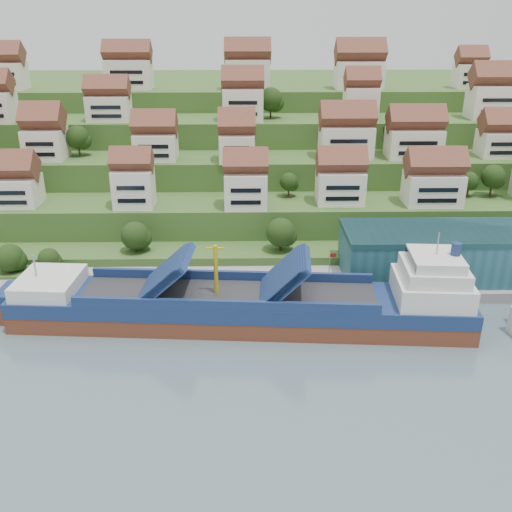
{
  "coord_description": "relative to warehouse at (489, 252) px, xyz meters",
  "views": [
    {
      "loc": [
        2.02,
        -90.48,
        53.18
      ],
      "look_at": [
        3.82,
        14.0,
        8.0
      ],
      "focal_mm": 40.0,
      "sensor_mm": 36.0,
      "label": 1
    }
  ],
  "objects": [
    {
      "name": "ground",
      "position": [
        -52.0,
        -17.0,
        -7.2
      ],
      "size": [
        300.0,
        300.0,
        0.0
      ],
      "primitive_type": "plane",
      "color": "slate",
      "rests_on": "ground"
    },
    {
      "name": "quay",
      "position": [
        -32.0,
        -2.0,
        -6.1
      ],
      "size": [
        180.0,
        14.0,
        2.2
      ],
      "primitive_type": "cube",
      "color": "gray",
      "rests_on": "ground"
    },
    {
      "name": "hillside",
      "position": [
        -52.0,
        86.55,
        3.46
      ],
      "size": [
        260.0,
        128.0,
        31.0
      ],
      "color": "#2D4C1E",
      "rests_on": "ground"
    },
    {
      "name": "hillside_village",
      "position": [
        -49.55,
        43.87,
        17.19
      ],
      "size": [
        157.97,
        62.17,
        28.72
      ],
      "color": "silver",
      "rests_on": "ground"
    },
    {
      "name": "hillside_trees",
      "position": [
        -66.75,
        24.92,
        8.31
      ],
      "size": [
        141.24,
        62.39,
        30.72
      ],
      "color": "#213B13",
      "rests_on": "ground"
    },
    {
      "name": "warehouse",
      "position": [
        0.0,
        0.0,
        0.0
      ],
      "size": [
        60.0,
        15.0,
        10.0
      ],
      "primitive_type": "cube",
      "color": "#255966",
      "rests_on": "quay"
    },
    {
      "name": "flagpole",
      "position": [
        -33.89,
        -7.0,
        -0.32
      ],
      "size": [
        1.28,
        0.16,
        8.0
      ],
      "color": "gray",
      "rests_on": "quay"
    },
    {
      "name": "cargo_ship",
      "position": [
        -48.98,
        -15.82,
        -3.73
      ],
      "size": [
        83.57,
        18.65,
        18.44
      ],
      "rotation": [
        0.0,
        0.0,
        -0.07
      ],
      "color": "brown",
      "rests_on": "ground"
    }
  ]
}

